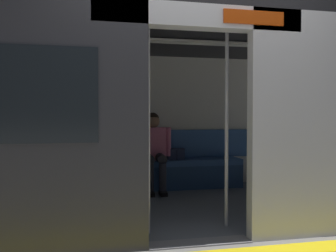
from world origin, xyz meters
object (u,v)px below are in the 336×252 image
at_px(person_seated, 154,146).
at_px(book, 124,160).
at_px(train_car, 166,88).
at_px(bench_seat, 155,167).
at_px(grab_pole_door, 148,126).
at_px(grab_pole_far, 227,125).
at_px(handbag, 176,154).

height_order(person_seated, book, person_seated).
xyz_separation_m(train_car, person_seated, (-0.02, -1.02, -0.80)).
xyz_separation_m(bench_seat, grab_pole_door, (0.40, 1.96, 0.69)).
distance_m(bench_seat, grab_pole_far, 2.07).
bearing_deg(grab_pole_far, train_car, -61.40).
xyz_separation_m(train_car, grab_pole_far, (-0.46, 0.84, -0.44)).
bearing_deg(person_seated, grab_pole_far, 103.33).
bearing_deg(train_car, handbag, -108.98).
distance_m(bench_seat, grab_pole_door, 2.11).
distance_m(grab_pole_door, grab_pole_far, 0.81).
xyz_separation_m(bench_seat, handbag, (-0.32, -0.04, 0.19)).
distance_m(bench_seat, handbag, 0.38).
relative_size(train_car, person_seated, 5.42).
bearing_deg(grab_pole_far, handbag, -87.69).
distance_m(person_seated, grab_pole_far, 1.95).
bearing_deg(person_seated, book, -14.67).
height_order(grab_pole_door, grab_pole_far, same).
bearing_deg(bench_seat, book, -7.33).
bearing_deg(book, train_car, 84.95).
xyz_separation_m(handbag, book, (0.79, -0.02, -0.07)).
bearing_deg(book, bench_seat, 147.58).
xyz_separation_m(book, grab_pole_far, (-0.87, 1.97, 0.57)).
distance_m(handbag, grab_pole_door, 2.18).
height_order(person_seated, grab_pole_door, grab_pole_door).
relative_size(person_seated, grab_pole_far, 0.57).
bearing_deg(train_car, grab_pole_far, 118.60).
bearing_deg(train_car, book, -69.95).
height_order(person_seated, handbag, person_seated).
bearing_deg(grab_pole_door, person_seated, -100.87).
relative_size(train_car, handbag, 24.62).
distance_m(book, grab_pole_door, 2.09).
bearing_deg(grab_pole_door, grab_pole_far, -176.99).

